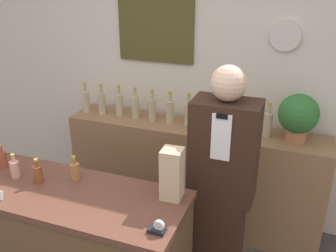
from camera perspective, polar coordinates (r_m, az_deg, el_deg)
back_wall at (r=3.34m, az=4.23°, el=8.01°), size 5.20×0.09×2.70m
back_shelf at (r=3.42m, az=3.75°, el=-7.49°), size 2.25×0.41×0.96m
shopkeeper at (r=2.58m, az=8.19°, el=-9.38°), size 0.43×0.27×1.69m
potted_plant at (r=3.02m, az=19.25°, el=1.53°), size 0.31×0.31×0.38m
paper_bag at (r=2.17m, az=0.63°, el=-7.32°), size 0.13×0.13×0.31m
tape_dispenser at (r=1.99m, az=-1.58°, el=-15.32°), size 0.09×0.06×0.07m
counter_bottle_0 at (r=2.78m, az=-23.93°, el=-4.56°), size 0.06×0.06×0.17m
counter_bottle_1 at (r=2.61m, az=-22.31°, el=-6.03°), size 0.06×0.06×0.17m
counter_bottle_2 at (r=2.50m, az=-19.22°, el=-6.86°), size 0.06×0.06×0.17m
counter_bottle_3 at (r=2.47m, az=-14.00°, el=-6.65°), size 0.06×0.06×0.17m
shelf_bottle_0 at (r=3.57m, az=-12.37°, el=3.75°), size 0.07×0.07×0.29m
shelf_bottle_1 at (r=3.49m, az=-10.03°, el=3.50°), size 0.07×0.07×0.29m
shelf_bottle_2 at (r=3.44m, az=-7.41°, el=3.34°), size 0.07×0.07×0.29m
shelf_bottle_3 at (r=3.36m, az=-4.98°, el=2.97°), size 0.07×0.07×0.29m
shelf_bottle_4 at (r=3.29m, az=-2.41°, el=2.61°), size 0.07×0.07×0.29m
shelf_bottle_5 at (r=3.24m, az=0.33°, el=2.29°), size 0.07×0.07×0.29m
shelf_bottle_6 at (r=3.19m, az=3.15°, el=1.96°), size 0.07×0.07×0.29m
shelf_bottle_7 at (r=3.14m, az=5.95°, el=1.49°), size 0.07×0.07×0.29m
shelf_bottle_8 at (r=3.09m, az=8.82°, el=0.98°), size 0.07×0.07×0.29m
shelf_bottle_9 at (r=3.08m, az=11.88°, el=0.67°), size 0.07×0.07×0.29m
shelf_bottle_10 at (r=3.08m, az=14.94°, el=0.33°), size 0.07×0.07×0.29m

